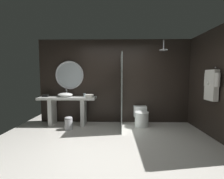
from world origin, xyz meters
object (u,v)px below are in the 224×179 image
at_px(toilet, 141,117).
at_px(folded_hand_towel, 89,96).
at_px(tumbler_cup, 85,95).
at_px(vessel_sink, 65,95).
at_px(round_wall_mirror, 69,75).
at_px(tissue_box, 45,96).
at_px(rain_shower_head, 163,49).
at_px(waste_bin, 69,123).
at_px(hanging_bathrobe, 211,84).

bearing_deg(toilet, folded_hand_towel, -176.18).
distance_m(tumbler_cup, folded_hand_towel, 0.28).
distance_m(vessel_sink, folded_hand_towel, 0.78).
bearing_deg(vessel_sink, round_wall_mirror, 70.35).
xyz_separation_m(tissue_box, rain_shower_head, (3.49, -0.09, 1.36)).
distance_m(tissue_box, waste_bin, 1.18).
bearing_deg(toilet, waste_bin, -169.05).
bearing_deg(round_wall_mirror, toilet, -7.68).
relative_size(toilet, waste_bin, 1.72).
relative_size(round_wall_mirror, folded_hand_towel, 4.21).
bearing_deg(tumbler_cup, folded_hand_towel, -50.11).
height_order(vessel_sink, rain_shower_head, rain_shower_head).
bearing_deg(hanging_bathrobe, round_wall_mirror, 161.39).
relative_size(rain_shower_head, folded_hand_towel, 1.40).
distance_m(vessel_sink, round_wall_mirror, 0.64).
bearing_deg(round_wall_mirror, rain_shower_head, -6.30).
height_order(toilet, waste_bin, toilet).
bearing_deg(hanging_bathrobe, folded_hand_towel, 164.37).
distance_m(round_wall_mirror, waste_bin, 1.50).
distance_m(vessel_sink, toilet, 2.38).
relative_size(tumbler_cup, folded_hand_towel, 0.47).
height_order(vessel_sink, tissue_box, vessel_sink).
height_order(round_wall_mirror, hanging_bathrobe, round_wall_mirror).
distance_m(hanging_bathrobe, folded_hand_towel, 3.11).
height_order(tissue_box, round_wall_mirror, round_wall_mirror).
bearing_deg(toilet, rain_shower_head, -1.22).
relative_size(vessel_sink, rain_shower_head, 1.51).
height_order(tissue_box, folded_hand_towel, folded_hand_towel).
distance_m(tumbler_cup, toilet, 1.82).
xyz_separation_m(round_wall_mirror, rain_shower_head, (2.81, -0.31, 0.73)).
distance_m(tumbler_cup, hanging_bathrobe, 3.34).
distance_m(round_wall_mirror, toilet, 2.55).
bearing_deg(folded_hand_towel, vessel_sink, 166.91).
xyz_separation_m(vessel_sink, round_wall_mirror, (0.08, 0.22, 0.59)).
bearing_deg(hanging_bathrobe, waste_bin, 171.33).
relative_size(round_wall_mirror, hanging_bathrobe, 1.13).
distance_m(tumbler_cup, rain_shower_head, 2.67).
bearing_deg(tissue_box, tumbler_cup, 1.71).
relative_size(hanging_bathrobe, toilet, 1.26).
bearing_deg(waste_bin, hanging_bathrobe, -8.67).
bearing_deg(waste_bin, folded_hand_towel, 28.99).
height_order(rain_shower_head, folded_hand_towel, rain_shower_head).
relative_size(tumbler_cup, toilet, 0.16).
height_order(tissue_box, waste_bin, tissue_box).
distance_m(vessel_sink, waste_bin, 0.90).
bearing_deg(hanging_bathrobe, vessel_sink, 164.88).
relative_size(vessel_sink, toilet, 0.72).
bearing_deg(round_wall_mirror, hanging_bathrobe, -18.61).
distance_m(tissue_box, hanging_bathrobe, 4.47).
bearing_deg(vessel_sink, hanging_bathrobe, -15.12).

